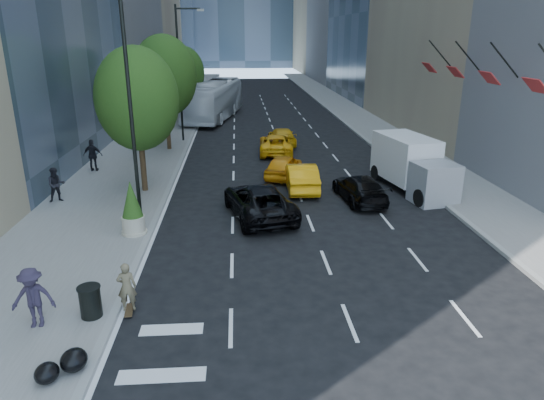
{
  "coord_description": "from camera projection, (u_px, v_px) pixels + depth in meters",
  "views": [
    {
      "loc": [
        -2.16,
        -16.16,
        8.05
      ],
      "look_at": [
        -0.83,
        2.65,
        1.6
      ],
      "focal_mm": 32.0,
      "sensor_mm": 36.0,
      "label": 1
    }
  ],
  "objects": [
    {
      "name": "city_bus",
      "position": [
        214.0,
        100.0,
        48.28
      ],
      "size": [
        5.71,
        13.89,
        3.77
      ],
      "primitive_type": "imported",
      "rotation": [
        0.0,
        0.0,
        -0.19
      ],
      "color": "white",
      "rests_on": "ground"
    },
    {
      "name": "pedestrian_a",
      "position": [
        56.0,
        185.0,
        23.94
      ],
      "size": [
        1.03,
        0.93,
        1.74
      ],
      "primitive_type": "imported",
      "rotation": [
        0.0,
        0.0,
        0.4
      ],
      "color": "black",
      "rests_on": "sidewalk_left"
    },
    {
      "name": "black_sedan_lincoln",
      "position": [
        259.0,
        201.0,
        22.39
      ],
      "size": [
        3.64,
        5.87,
        1.52
      ],
      "primitive_type": "imported",
      "rotation": [
        0.0,
        0.0,
        3.36
      ],
      "color": "black",
      "rests_on": "ground"
    },
    {
      "name": "box_truck",
      "position": [
        412.0,
        164.0,
        26.04
      ],
      "size": [
        3.19,
        6.2,
        2.83
      ],
      "rotation": [
        0.0,
        0.0,
        0.19
      ],
      "color": "silver",
      "rests_on": "ground"
    },
    {
      "name": "black_sedan_mercedes",
      "position": [
        360.0,
        188.0,
        24.58
      ],
      "size": [
        2.28,
        4.7,
        1.32
      ],
      "primitive_type": "imported",
      "rotation": [
        0.0,
        0.0,
        3.24
      ],
      "color": "black",
      "rests_on": "ground"
    },
    {
      "name": "garbage_bags",
      "position": [
        63.0,
        365.0,
        11.81
      ],
      "size": [
        1.12,
        1.08,
        0.56
      ],
      "color": "black",
      "rests_on": "sidewalk_left"
    },
    {
      "name": "tree_near",
      "position": [
        137.0,
        99.0,
        24.41
      ],
      "size": [
        4.2,
        4.2,
        7.46
      ],
      "color": "black",
      "rests_on": "sidewalk_left"
    },
    {
      "name": "taxi_d",
      "position": [
        282.0,
        137.0,
        37.12
      ],
      "size": [
        1.98,
        4.53,
        1.3
      ],
      "primitive_type": "imported",
      "rotation": [
        0.0,
        0.0,
        3.18
      ],
      "color": "#DA9C0B",
      "rests_on": "ground"
    },
    {
      "name": "tree_mid",
      "position": [
        164.0,
        76.0,
        33.73
      ],
      "size": [
        4.5,
        4.5,
        7.99
      ],
      "color": "black",
      "rests_on": "sidewalk_left"
    },
    {
      "name": "sidewalk_right",
      "position": [
        363.0,
        121.0,
        46.96
      ],
      "size": [
        4.0,
        120.0,
        0.15
      ],
      "primitive_type": "cube",
      "color": "slate",
      "rests_on": "ground"
    },
    {
      "name": "ground",
      "position": [
        299.0,
        263.0,
        18.0
      ],
      "size": [
        160.0,
        160.0,
        0.0
      ],
      "primitive_type": "plane",
      "color": "black",
      "rests_on": "ground"
    },
    {
      "name": "trash_can",
      "position": [
        90.0,
        302.0,
        14.2
      ],
      "size": [
        0.62,
        0.62,
        0.93
      ],
      "primitive_type": "cylinder",
      "color": "black",
      "rests_on": "sidewalk_left"
    },
    {
      "name": "facade_flags",
      "position": [
        474.0,
        71.0,
        26.15
      ],
      "size": [
        1.85,
        13.3,
        2.05
      ],
      "color": "black",
      "rests_on": "ground"
    },
    {
      "name": "tree_far",
      "position": [
        184.0,
        72.0,
        46.23
      ],
      "size": [
        3.9,
        3.9,
        6.92
      ],
      "color": "black",
      "rests_on": "sidewalk_left"
    },
    {
      "name": "lamp_far",
      "position": [
        181.0,
        66.0,
        36.46
      ],
      "size": [
        2.13,
        0.22,
        10.0
      ],
      "color": "black",
      "rests_on": "sidewalk_left"
    },
    {
      "name": "pedestrian_c",
      "position": [
        33.0,
        298.0,
        13.58
      ],
      "size": [
        1.22,
        0.77,
        1.81
      ],
      "primitive_type": "imported",
      "rotation": [
        0.0,
        0.0,
        0.08
      ],
      "color": "#2B2334",
      "rests_on": "sidewalk_left"
    },
    {
      "name": "planter_shrub",
      "position": [
        132.0,
        209.0,
        20.0
      ],
      "size": [
        0.95,
        0.95,
        2.27
      ],
      "color": "#B9B199",
      "rests_on": "sidewalk_left"
    },
    {
      "name": "taxi_b",
      "position": [
        301.0,
        176.0,
        26.34
      ],
      "size": [
        1.63,
        4.51,
        1.48
      ],
      "primitive_type": "imported",
      "rotation": [
        0.0,
        0.0,
        3.13
      ],
      "color": "orange",
      "rests_on": "ground"
    },
    {
      "name": "skateboarder",
      "position": [
        127.0,
        290.0,
        14.54
      ],
      "size": [
        0.61,
        0.43,
        1.56
      ],
      "primitive_type": "imported",
      "rotation": [
        0.0,
        0.0,
        3.25
      ],
      "color": "brown",
      "rests_on": "ground"
    },
    {
      "name": "lamp_near",
      "position": [
        134.0,
        93.0,
        19.47
      ],
      "size": [
        2.13,
        0.22,
        10.0
      ],
      "color": "black",
      "rests_on": "sidewalk_left"
    },
    {
      "name": "taxi_c",
      "position": [
        276.0,
        144.0,
        34.43
      ],
      "size": [
        2.52,
        5.02,
        1.36
      ],
      "primitive_type": "imported",
      "rotation": [
        0.0,
        0.0,
        3.09
      ],
      "color": "#FFB20D",
      "rests_on": "ground"
    },
    {
      "name": "taxi_a",
      "position": [
        284.0,
        166.0,
        28.67
      ],
      "size": [
        2.86,
        4.24,
        1.34
      ],
      "primitive_type": "imported",
      "rotation": [
        0.0,
        0.0,
        2.78
      ],
      "color": "orange",
      "rests_on": "ground"
    },
    {
      "name": "pedestrian_b",
      "position": [
        93.0,
        155.0,
        29.35
      ],
      "size": [
        1.16,
        0.53,
        1.94
      ],
      "primitive_type": "imported",
      "rotation": [
        0.0,
        0.0,
        3.09
      ],
      "color": "black",
      "rests_on": "sidewalk_left"
    },
    {
      "name": "traffic_signal",
      "position": [
        199.0,
        71.0,
        53.96
      ],
      "size": [
        2.48,
        0.53,
        5.2
      ],
      "color": "black",
      "rests_on": "sidewalk_left"
    },
    {
      "name": "sidewalk_left",
      "position": [
        165.0,
        124.0,
        45.69
      ],
      "size": [
        6.0,
        120.0,
        0.15
      ],
      "primitive_type": "cube",
      "color": "slate",
      "rests_on": "ground"
    }
  ]
}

